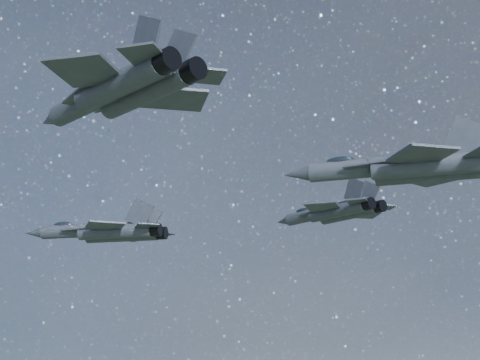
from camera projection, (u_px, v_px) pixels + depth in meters
The scene contains 4 objects.
jet_lead at pixel (107, 231), 79.97m from camera, with size 17.03×11.31×4.33m.
jet_left at pixel (335, 212), 84.23m from camera, with size 16.71×11.32×4.21m.
jet_right at pixel (121, 89), 46.30m from camera, with size 17.18×11.77×4.31m.
jet_slot at pixel (410, 167), 62.11m from camera, with size 19.31×13.06×4.86m.
Camera 1 is at (33.52, -50.16, 132.78)m, focal length 55.00 mm.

